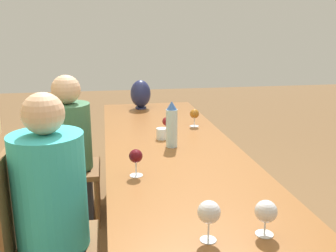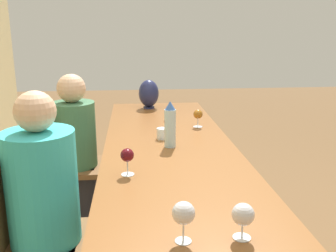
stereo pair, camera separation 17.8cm
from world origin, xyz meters
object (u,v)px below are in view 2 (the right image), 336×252
at_px(wine_glass_4, 243,215).
at_px(chair_far, 66,159).
at_px(chair_near, 31,231).
at_px(water_bottle, 170,125).
at_px(water_tumbler, 162,133).
at_px(wine_glass_1, 127,156).
at_px(wine_glass_2, 198,115).
at_px(person_far, 77,143).
at_px(wine_glass_0, 184,214).
at_px(wine_glass_3, 168,122).
at_px(person_near, 46,203).
at_px(vase, 149,94).

height_order(wine_glass_4, chair_far, chair_far).
relative_size(chair_near, chair_far, 1.00).
height_order(water_bottle, water_tumbler, water_bottle).
height_order(wine_glass_1, wine_glass_2, wine_glass_1).
relative_size(water_bottle, wine_glass_4, 2.18).
height_order(wine_glass_1, person_far, person_far).
relative_size(water_bottle, wine_glass_0, 1.92).
bearing_deg(chair_far, wine_glass_3, -110.38).
distance_m(wine_glass_0, chair_near, 1.00).
distance_m(wine_glass_0, person_near, 0.89).
height_order(water_bottle, chair_near, water_bottle).
height_order(vase, chair_near, vase).
distance_m(wine_glass_1, chair_far, 1.21).
distance_m(water_bottle, wine_glass_3, 0.30).
height_order(wine_glass_2, chair_far, chair_far).
distance_m(wine_glass_3, chair_far, 0.91).
height_order(chair_far, person_far, person_far).
xyz_separation_m(water_tumbler, wine_glass_3, (0.12, -0.05, 0.05)).
relative_size(chair_far, person_near, 0.76).
bearing_deg(person_far, chair_far, 90.00).
bearing_deg(wine_glass_2, water_tumbler, 133.93).
distance_m(wine_glass_1, person_far, 1.14).
xyz_separation_m(wine_glass_2, person_far, (0.13, 0.94, -0.23)).
relative_size(water_tumbler, vase, 0.28).
height_order(water_bottle, chair_far, water_bottle).
relative_size(water_tumbler, wine_glass_4, 0.56).
bearing_deg(water_bottle, chair_far, 52.59).
height_order(chair_far, person_near, person_near).
bearing_deg(wine_glass_4, wine_glass_2, -3.95).
relative_size(chair_near, person_near, 0.76).
relative_size(wine_glass_1, person_near, 0.12).
distance_m(wine_glass_1, wine_glass_4, 0.77).
bearing_deg(water_tumbler, person_near, 136.25).
distance_m(vase, wine_glass_2, 0.79).
bearing_deg(water_bottle, wine_glass_0, 176.60).
bearing_deg(water_tumbler, person_far, 57.35).
bearing_deg(wine_glass_2, wine_glass_0, 168.27).
distance_m(wine_glass_3, person_near, 1.08).
xyz_separation_m(water_bottle, wine_glass_1, (-0.45, 0.27, -0.04)).
bearing_deg(person_near, wine_glass_2, -44.47).
bearing_deg(chair_far, chair_near, 180.00).
xyz_separation_m(water_bottle, chair_far, (0.59, 0.77, -0.42)).
height_order(water_tumbler, person_near, person_near).
bearing_deg(water_bottle, wine_glass_3, -2.73).
distance_m(wine_glass_0, wine_glass_2, 1.59).
bearing_deg(vase, wine_glass_3, -173.61).
bearing_deg(wine_glass_4, chair_near, 57.12).
bearing_deg(wine_glass_3, wine_glass_4, -174.37).
relative_size(water_tumbler, person_far, 0.06).
distance_m(water_tumbler, wine_glass_1, 0.67).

